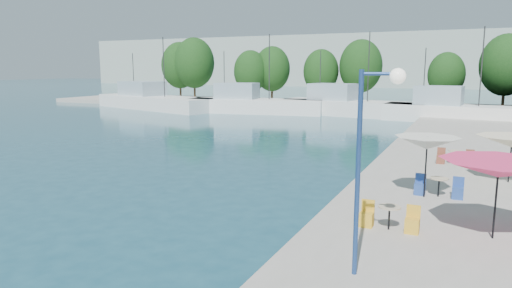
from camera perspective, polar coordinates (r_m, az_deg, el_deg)
The scene contains 21 objects.
quay_far at distance 66.75m, azimuth 8.83°, elevation 4.74°, with size 90.00×16.00×0.60m, color gray.
hill_west at distance 162.07m, azimuth 10.67°, elevation 10.10°, with size 180.00×40.00×16.00m, color #97A599.
trawler_01 at distance 66.14m, azimuth -12.70°, elevation 5.24°, with size 21.66×11.31×10.20m.
trawler_02 at distance 58.30m, azimuth -0.41°, elevation 4.94°, with size 17.60×6.89×10.20m.
trawler_03 at distance 56.36m, azimuth 11.57°, elevation 4.60°, with size 18.33×7.58×10.20m.
trawler_04 at distance 52.50m, azimuth 23.85°, elevation 3.64°, with size 16.01×5.55×10.20m.
tree_01 at distance 83.08m, azimuth -9.49°, elevation 9.68°, with size 6.53×6.53×9.66m.
tree_02 at distance 80.96m, azimuth -7.74°, elevation 10.01°, with size 6.98×6.98×10.34m.
tree_03 at distance 73.64m, azimuth -0.69°, elevation 9.07°, with size 5.35×5.35×7.92m.
tree_04 at distance 74.70m, azimuth 2.03°, elevation 9.36°, with size 5.80×5.80×8.59m.
tree_05 at distance 71.34m, azimuth 8.12°, elevation 8.98°, with size 5.38×5.38×7.96m.
tree_06 at distance 70.09m, azimuth 12.96°, elevation 9.46°, with size 6.28×6.28×9.29m.
tree_07 at distance 68.16m, azimuth 22.69°, elevation 8.00°, with size 4.91×4.91×7.27m.
tree_08 at distance 67.66m, azimuth 28.78°, elevation 8.65°, with size 6.40×6.40×9.47m.
umbrella_pink at distance 15.08m, azimuth 28.05°, elevation -2.78°, with size 3.33×3.33×2.37m.
umbrella_white at distance 18.89m, azimuth 20.61°, elevation 0.11°, with size 2.50×2.50×2.41m.
umbrella_cream at distance 23.03m, azimuth 29.35°, elevation 0.25°, with size 2.96×2.96×2.08m.
cafe_table_01 at distance 15.14m, azimuth 16.28°, elevation -9.19°, with size 1.82×0.70×0.76m.
cafe_table_02 at distance 19.51m, azimuth 21.85°, elevation -5.31°, with size 1.82×0.70×0.76m.
cafe_table_03 at distance 26.25m, azimuth 23.62°, elevation -1.77°, with size 1.82×0.70×0.76m.
street_lamp at distance 10.94m, azimuth 14.44°, elevation 1.07°, with size 1.04×0.36×5.03m.
Camera 1 is at (10.52, 3.09, 5.62)m, focal length 32.00 mm.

